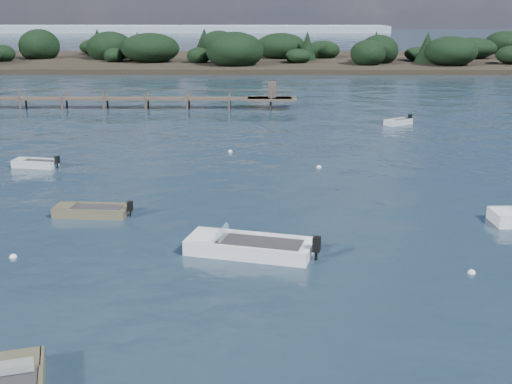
{
  "coord_description": "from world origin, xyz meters",
  "views": [
    {
      "loc": [
        2.73,
        -17.91,
        10.4
      ],
      "look_at": [
        2.54,
        14.0,
        1.0
      ],
      "focal_mm": 45.0,
      "sensor_mm": 36.0,
      "label": 1
    }
  ],
  "objects_px": {
    "dinghy_mid_grey": "(91,213)",
    "jetty": "(23,99)",
    "tender_far_grey_b": "(398,123)",
    "tender_far_grey": "(35,165)",
    "dinghy_mid_white_a": "(249,249)"
  },
  "relations": [
    {
      "from": "dinghy_mid_grey",
      "to": "jetty",
      "type": "height_order",
      "value": "jetty"
    },
    {
      "from": "tender_far_grey_b",
      "to": "jetty",
      "type": "height_order",
      "value": "jetty"
    },
    {
      "from": "dinghy_mid_grey",
      "to": "tender_far_grey_b",
      "type": "distance_m",
      "value": 33.13
    },
    {
      "from": "tender_far_grey",
      "to": "tender_far_grey_b",
      "type": "xyz_separation_m",
      "value": [
        27.24,
        15.58,
        0.0
      ]
    },
    {
      "from": "dinghy_mid_grey",
      "to": "tender_far_grey",
      "type": "distance_m",
      "value": 11.85
    },
    {
      "from": "dinghy_mid_grey",
      "to": "dinghy_mid_white_a",
      "type": "relative_size",
      "value": 0.69
    },
    {
      "from": "tender_far_grey",
      "to": "jetty",
      "type": "height_order",
      "value": "jetty"
    },
    {
      "from": "tender_far_grey_b",
      "to": "dinghy_mid_white_a",
      "type": "relative_size",
      "value": 0.48
    },
    {
      "from": "tender_far_grey",
      "to": "tender_far_grey_b",
      "type": "relative_size",
      "value": 1.15
    },
    {
      "from": "tender_far_grey",
      "to": "dinghy_mid_white_a",
      "type": "xyz_separation_m",
      "value": [
        14.4,
        -15.19,
        0.03
      ]
    },
    {
      "from": "dinghy_mid_grey",
      "to": "jetty",
      "type": "bearing_deg",
      "value": 114.48
    },
    {
      "from": "tender_far_grey",
      "to": "tender_far_grey_b",
      "type": "bearing_deg",
      "value": 29.78
    },
    {
      "from": "tender_far_grey_b",
      "to": "dinghy_mid_white_a",
      "type": "distance_m",
      "value": 33.35
    },
    {
      "from": "jetty",
      "to": "dinghy_mid_white_a",
      "type": "bearing_deg",
      "value": -59.02
    },
    {
      "from": "dinghy_mid_grey",
      "to": "tender_far_grey",
      "type": "xyz_separation_m",
      "value": [
        -6.26,
        10.06,
        0.01
      ]
    }
  ]
}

